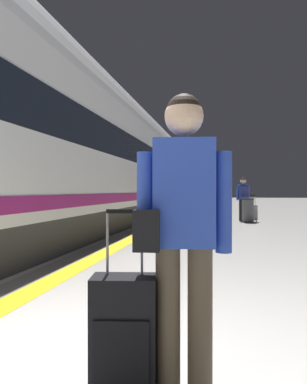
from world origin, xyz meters
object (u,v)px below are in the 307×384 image
Objects in this scene: passenger_far at (215,194)px; passenger_near at (217,196)px; duffel_bag_near at (208,220)px; suitcase_far at (209,206)px; suitcase_mid at (252,213)px; waste_bin at (248,210)px; passenger_mid at (243,195)px; traveller_foreground at (181,221)px; high_speed_train at (61,141)px; rolling_suitcase_foreground at (124,330)px.

passenger_near is at bearing -88.13° from passenger_far.
duffel_bag_near is 0.76× the size of suitcase_far.
waste_bin is at bearing -122.53° from suitcase_mid.
passenger_mid reaches higher than waste_bin.
duffel_bag_near is 0.48× the size of waste_bin.
waste_bin is (1.13, 11.88, -0.56)m from traveller_foreground.
duffel_bag_near is (3.71, 3.97, -2.35)m from high_speed_train.
high_speed_train reaches higher than suitcase_far.
high_speed_train is 5.92m from duffel_bag_near.
traveller_foreground reaches higher than rolling_suitcase_foreground.
traveller_foreground is at bearing -94.54° from passenger_mid.
passenger_mid is at bearing -76.51° from suitcase_far.
duffel_bag_near is 1.82m from waste_bin.
high_speed_train reaches higher than passenger_mid.
waste_bin is at bearing -77.29° from passenger_mid.
high_speed_train reaches higher than traveller_foreground.
rolling_suitcase_foreground is at bearing -97.65° from suitcase_mid.
suitcase_mid is (5.32, 5.33, -2.16)m from high_speed_train.
passenger_mid is (1.29, 1.69, 0.86)m from duffel_bag_near.
rolling_suitcase_foreground is 12.62m from passenger_mid.
high_speed_train is 19.43× the size of passenger_near.
duffel_bag_near is 8.61m from passenger_far.
passenger_near is 1.63× the size of suitcase_mid.
passenger_mid is 0.80m from suitcase_mid.
waste_bin is (1.71, -7.16, 0.14)m from suitcase_far.
passenger_far is at bearing 91.87° from passenger_near.
passenger_near is (0.35, 10.98, 0.62)m from rolling_suitcase_foreground.
duffel_bag_near is 2.29m from passenger_mid.
waste_bin is (0.14, -0.60, -0.55)m from passenger_mid.
passenger_far reaches higher than suitcase_mid.
passenger_far is (0.04, 8.58, 0.81)m from duffel_bag_near.
suitcase_mid is at bearing 43.62° from passenger_near.
high_speed_train is 7.70m from passenger_mid.
traveller_foreground is at bearing -90.08° from passenger_near.
high_speed_train reaches higher than passenger_near.
rolling_suitcase_foreground is 10.85m from duffel_bag_near.
duffel_bag_near is 0.43× the size of suitcase_mid.
suitcase_mid is 7.14m from suitcase_far.
high_speed_train is 74.10× the size of duffel_bag_near.
passenger_near is 8.45m from passenger_far.
passenger_far is at bearing 45.50° from suitcase_far.
waste_bin is at bearing -79.51° from passenger_far.
high_speed_train reaches higher than duffel_bag_near.
passenger_far is 7.64m from waste_bin.
suitcase_far reaches higher than duffel_bag_near.
passenger_mid reaches higher than passenger_far.
suitcase_mid is at bearing 45.09° from high_speed_train.
suitcase_mid is (1.60, 1.36, 0.20)m from duffel_bag_near.
traveller_foreground reaches higher than passenger_mid.
waste_bin is (5.14, 5.05, -2.05)m from high_speed_train.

